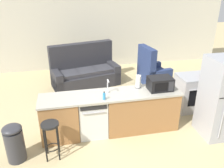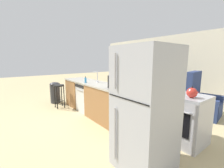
{
  "view_description": "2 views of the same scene",
  "coord_description": "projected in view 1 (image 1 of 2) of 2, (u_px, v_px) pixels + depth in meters",
  "views": [
    {
      "loc": [
        -0.72,
        -4.28,
        3.09
      ],
      "look_at": [
        0.2,
        0.14,
        1.06
      ],
      "focal_mm": 38.0,
      "sensor_mm": 36.0,
      "label": 1
    },
    {
      "loc": [
        3.63,
        -2.11,
        1.53
      ],
      "look_at": [
        0.65,
        0.19,
        0.91
      ],
      "focal_mm": 24.0,
      "sensor_mm": 36.0,
      "label": 2
    }
  ],
  "objects": [
    {
      "name": "couch",
      "position": [
        84.0,
        72.0,
        7.39
      ],
      "size": [
        2.15,
        1.33,
        1.27
      ],
      "color": "#2D2D33",
      "rests_on": "ground_plane"
    },
    {
      "name": "soap_bottle",
      "position": [
        104.0,
        96.0,
        4.63
      ],
      "size": [
        0.06,
        0.06,
        0.18
      ],
      "color": "#338CCC",
      "rests_on": "kitchen_counter"
    },
    {
      "name": "bar_stool",
      "position": [
        51.0,
        133.0,
        4.26
      ],
      "size": [
        0.32,
        0.32,
        0.74
      ],
      "color": "black",
      "rests_on": "ground_plane"
    },
    {
      "name": "ground_plane",
      "position": [
        104.0,
        131.0,
        5.22
      ],
      "size": [
        24.0,
        24.0,
        0.0
      ],
      "primitive_type": "plane",
      "color": "tan"
    },
    {
      "name": "kettle",
      "position": [
        204.0,
        74.0,
        5.66
      ],
      "size": [
        0.21,
        0.17,
        0.19
      ],
      "color": "red",
      "rests_on": "stove_range"
    },
    {
      "name": "microwave",
      "position": [
        160.0,
        84.0,
        5.02
      ],
      "size": [
        0.5,
        0.37,
        0.28
      ],
      "color": "black",
      "rests_on": "kitchen_counter"
    },
    {
      "name": "trash_bin",
      "position": [
        14.0,
        143.0,
        4.26
      ],
      "size": [
        0.35,
        0.35,
        0.74
      ],
      "color": "#333338",
      "rests_on": "ground_plane"
    },
    {
      "name": "sink_faucet",
      "position": [
        108.0,
        87.0,
        4.89
      ],
      "size": [
        0.07,
        0.18,
        0.3
      ],
      "color": "silver",
      "rests_on": "kitchen_counter"
    },
    {
      "name": "paper_towel_roll",
      "position": [
        138.0,
        82.0,
        5.11
      ],
      "size": [
        0.14,
        0.14,
        0.28
      ],
      "color": "#4C4C51",
      "rests_on": "kitchen_counter"
    },
    {
      "name": "dishwasher",
      "position": [
        92.0,
        116.0,
        5.0
      ],
      "size": [
        0.58,
        0.61,
        0.84
      ],
      "color": "silver",
      "rests_on": "ground_plane"
    },
    {
      "name": "armchair",
      "position": [
        151.0,
        73.0,
        7.47
      ],
      "size": [
        0.92,
        0.96,
        1.2
      ],
      "color": "navy",
      "rests_on": "ground_plane"
    },
    {
      "name": "kitchen_counter",
      "position": [
        115.0,
        114.0,
        5.09
      ],
      "size": [
        2.94,
        0.66,
        0.9
      ],
      "color": "#9E6B3D",
      "rests_on": "ground_plane"
    },
    {
      "name": "refrigerator",
      "position": [
        222.0,
        98.0,
        4.82
      ],
      "size": [
        0.72,
        0.73,
        1.71
      ],
      "color": "#A8AAB2",
      "rests_on": "ground_plane"
    },
    {
      "name": "wall_back",
      "position": [
        91.0,
        32.0,
        8.49
      ],
      "size": [
        10.0,
        0.06,
        2.6
      ],
      "color": "beige",
      "rests_on": "ground_plane"
    },
    {
      "name": "stove_range",
      "position": [
        192.0,
        92.0,
        5.96
      ],
      "size": [
        0.76,
        0.68,
        0.9
      ],
      "color": "#B7B7BC",
      "rests_on": "ground_plane"
    }
  ]
}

